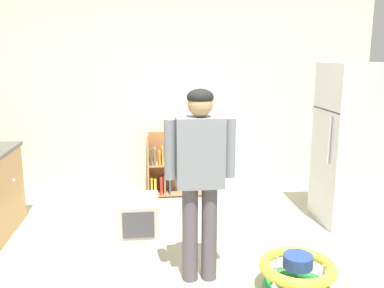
{
  "coord_description": "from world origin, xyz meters",
  "views": [
    {
      "loc": [
        -0.44,
        -3.19,
        1.86
      ],
      "look_at": [
        -0.07,
        0.34,
        1.09
      ],
      "focal_mm": 38.43,
      "sensor_mm": 36.0,
      "label": 1
    }
  ],
  "objects": [
    {
      "name": "back_wall",
      "position": [
        0.0,
        2.33,
        1.35
      ],
      "size": [
        5.2,
        0.06,
        2.7
      ],
      "primitive_type": "cube",
      "color": "beige",
      "rests_on": "ground"
    },
    {
      "name": "pet_carrier",
      "position": [
        -0.57,
        1.0,
        0.18
      ],
      "size": [
        0.42,
        0.55,
        0.36
      ],
      "color": "#BFB3A9",
      "rests_on": "ground"
    },
    {
      "name": "standing_person",
      "position": [
        -0.04,
        -0.04,
        0.96
      ],
      "size": [
        0.57,
        0.22,
        1.61
      ],
      "color": "#524C53",
      "rests_on": "ground"
    },
    {
      "name": "bookshelf",
      "position": [
        -0.13,
        2.15,
        0.37
      ],
      "size": [
        0.8,
        0.28,
        0.85
      ],
      "color": "#B8794B",
      "rests_on": "ground"
    },
    {
      "name": "refrigerator",
      "position": [
        1.8,
        1.02,
        0.89
      ],
      "size": [
        0.73,
        0.68,
        1.78
      ],
      "color": "#B7BABF",
      "rests_on": "ground"
    },
    {
      "name": "ground_plane",
      "position": [
        0.0,
        0.0,
        0.0
      ],
      "size": [
        12.0,
        12.0,
        0.0
      ],
      "primitive_type": "plane",
      "color": "#AAA68C",
      "rests_on": "ground"
    },
    {
      "name": "baby_walker",
      "position": [
        0.7,
        -0.33,
        0.16
      ],
      "size": [
        0.6,
        0.6,
        0.32
      ],
      "color": "#238E3F",
      "rests_on": "ground"
    }
  ]
}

